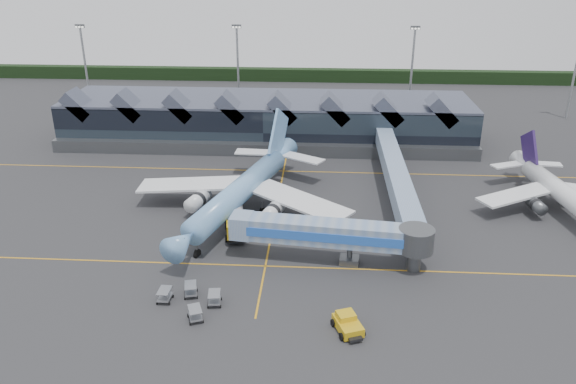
# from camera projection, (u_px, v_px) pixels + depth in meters

# --- Properties ---
(ground) EXTENTS (260.00, 260.00, 0.00)m
(ground) POSITION_uv_depth(u_px,v_px,m) (271.00, 239.00, 84.41)
(ground) COLOR #27272A
(ground) RESTS_ON ground
(taxi_stripes) EXTENTS (120.00, 60.00, 0.01)m
(taxi_stripes) POSITION_uv_depth(u_px,v_px,m) (276.00, 210.00, 93.56)
(taxi_stripes) COLOR orange
(taxi_stripes) RESTS_ON ground
(tree_line_far) EXTENTS (260.00, 4.00, 4.00)m
(tree_line_far) POSITION_uv_depth(u_px,v_px,m) (301.00, 75.00, 184.32)
(tree_line_far) COLOR black
(tree_line_far) RESTS_ON ground
(terminal) EXTENTS (90.00, 22.25, 12.52)m
(terminal) POSITION_uv_depth(u_px,v_px,m) (267.00, 119.00, 126.11)
(terminal) COLOR black
(terminal) RESTS_ON ground
(light_masts) EXTENTS (132.40, 42.56, 22.45)m
(light_masts) POSITION_uv_depth(u_px,v_px,m) (380.00, 73.00, 135.73)
(light_masts) COLOR gray
(light_masts) RESTS_ON ground
(main_airliner) EXTENTS (36.22, 42.60, 13.97)m
(main_airliner) POSITION_uv_depth(u_px,v_px,m) (243.00, 188.00, 91.66)
(main_airliner) COLOR #679ED0
(main_airliner) RESTS_ON ground
(regional_jet) EXTENTS (28.12, 30.96, 10.63)m
(regional_jet) POSITION_uv_depth(u_px,v_px,m) (559.00, 190.00, 92.71)
(regional_jet) COLOR white
(regional_jet) RESTS_ON ground
(jet_bridge) EXTENTS (27.73, 7.01, 6.29)m
(jet_bridge) POSITION_uv_depth(u_px,v_px,m) (342.00, 235.00, 76.18)
(jet_bridge) COLOR #6E8DB8
(jet_bridge) RESTS_ON ground
(fuel_truck) EXTENTS (4.48, 10.93, 3.63)m
(fuel_truck) POSITION_uv_depth(u_px,v_px,m) (235.00, 218.00, 86.11)
(fuel_truck) COLOR black
(fuel_truck) RESTS_ON ground
(pushback_tug) EXTENTS (3.94, 4.95, 1.99)m
(pushback_tug) POSITION_uv_depth(u_px,v_px,m) (348.00, 324.00, 63.72)
(pushback_tug) COLOR gold
(pushback_tug) RESTS_ON ground
(baggage_carts) EXTENTS (7.85, 7.56, 1.58)m
(baggage_carts) POSITION_uv_depth(u_px,v_px,m) (191.00, 299.00, 68.37)
(baggage_carts) COLOR gray
(baggage_carts) RESTS_ON ground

